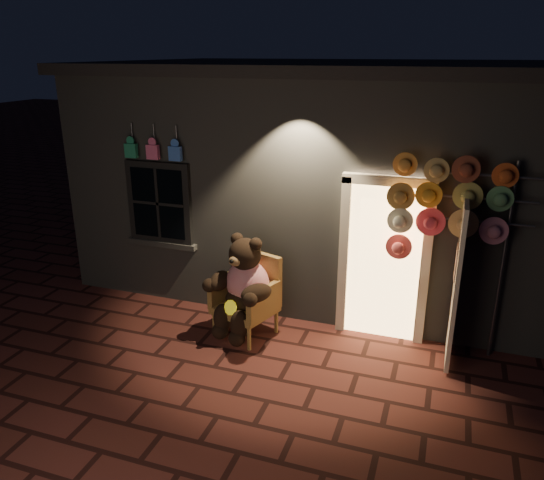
% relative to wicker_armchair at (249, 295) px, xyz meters
% --- Properties ---
extents(ground, '(60.00, 60.00, 0.00)m').
position_rel_wicker_armchair_xyz_m(ground, '(0.33, -0.96, -0.54)').
color(ground, '#50221E').
rests_on(ground, ground).
extents(shop_building, '(7.30, 5.95, 3.51)m').
position_rel_wicker_armchair_xyz_m(shop_building, '(0.33, 3.03, 1.19)').
color(shop_building, slate).
rests_on(shop_building, ground).
extents(wicker_armchair, '(0.91, 0.87, 1.09)m').
position_rel_wicker_armchair_xyz_m(wicker_armchair, '(0.00, 0.00, 0.00)').
color(wicker_armchair, '#AE8B43').
rests_on(wicker_armchair, ground).
extents(teddy_bear, '(0.94, 0.88, 1.37)m').
position_rel_wicker_armchair_xyz_m(teddy_bear, '(-0.03, -0.14, 0.18)').
color(teddy_bear, red).
rests_on(teddy_bear, ground).
extents(hat_rack, '(1.67, 0.22, 2.50)m').
position_rel_wicker_armchair_xyz_m(hat_rack, '(2.37, 0.31, 1.40)').
color(hat_rack, '#59595E').
rests_on(hat_rack, ground).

